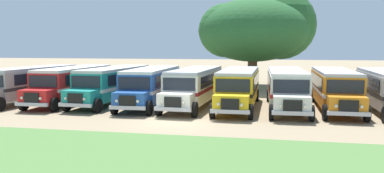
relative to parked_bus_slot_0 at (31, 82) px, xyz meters
name	(u,v)px	position (x,y,z in m)	size (l,w,h in m)	color
ground_plane	(175,122)	(13.76, -6.17, -1.58)	(220.00, 220.00, 0.00)	#937F60
foreground_grass_strip	(115,169)	(13.76, -15.40, -1.58)	(80.00, 11.61, 0.01)	#4C7538
parked_bus_slot_0	(31,82)	(0.00, 0.00, 0.00)	(3.42, 10.95, 2.82)	#9E9993
parked_bus_slot_1	(73,82)	(3.52, 0.46, 0.00)	(2.69, 10.84, 2.82)	red
parked_bus_slot_2	(113,83)	(6.91, 0.74, 0.00)	(3.19, 10.91, 2.82)	teal
parked_bus_slot_3	(151,84)	(10.25, 0.39, 0.00)	(2.94, 10.87, 2.82)	#23519E
parked_bus_slot_4	(195,85)	(13.72, 0.36, 0.00)	(3.15, 10.90, 2.82)	silver
parked_bus_slot_5	(239,86)	(17.09, 0.21, 0.00)	(2.80, 10.85, 2.82)	yellow
parked_bus_slot_6	(286,87)	(20.56, 0.37, 0.00)	(2.89, 10.86, 2.82)	silver
parked_bus_slot_7	(335,87)	(23.99, 0.88, 0.00)	(2.82, 10.86, 2.82)	orange
broad_shade_tree	(257,28)	(17.89, 14.54, 4.95)	(12.59, 12.44, 10.60)	brown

